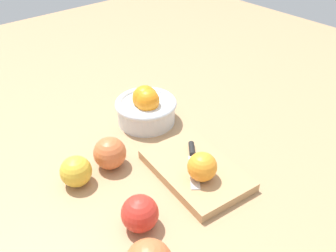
{
  "coord_description": "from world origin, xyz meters",
  "views": [
    {
      "loc": [
        0.54,
        -0.42,
        0.59
      ],
      "look_at": [
        -0.04,
        0.08,
        0.04
      ],
      "focal_mm": 38.91,
      "sensor_mm": 36.0,
      "label": 1
    }
  ],
  "objects_px": {
    "bowl": "(146,108)",
    "orange_on_board": "(202,167)",
    "cutting_board": "(196,170)",
    "apple_front_left_2": "(76,171)",
    "apple_front_left": "(110,153)",
    "apple_front_right_2": "(140,213)",
    "knife": "(193,158)"
  },
  "relations": [
    {
      "from": "apple_front_right_2",
      "to": "apple_front_left",
      "type": "bearing_deg",
      "value": 163.48
    },
    {
      "from": "knife",
      "to": "apple_front_right_2",
      "type": "relative_size",
      "value": 1.73
    },
    {
      "from": "cutting_board",
      "to": "knife",
      "type": "xyz_separation_m",
      "value": [
        -0.02,
        0.01,
        0.02
      ]
    },
    {
      "from": "apple_front_left",
      "to": "apple_front_right_2",
      "type": "height_order",
      "value": "apple_front_left"
    },
    {
      "from": "apple_front_left",
      "to": "cutting_board",
      "type": "bearing_deg",
      "value": 40.9
    },
    {
      "from": "bowl",
      "to": "cutting_board",
      "type": "bearing_deg",
      "value": -11.04
    },
    {
      "from": "orange_on_board",
      "to": "apple_front_left_2",
      "type": "xyz_separation_m",
      "value": [
        -0.19,
        -0.21,
        -0.02
      ]
    },
    {
      "from": "apple_front_left_2",
      "to": "orange_on_board",
      "type": "bearing_deg",
      "value": 47.65
    },
    {
      "from": "knife",
      "to": "apple_front_left",
      "type": "distance_m",
      "value": 0.2
    },
    {
      "from": "apple_front_left",
      "to": "apple_front_left_2",
      "type": "bearing_deg",
      "value": -89.49
    },
    {
      "from": "orange_on_board",
      "to": "cutting_board",
      "type": "bearing_deg",
      "value": 154.19
    },
    {
      "from": "cutting_board",
      "to": "apple_front_left",
      "type": "height_order",
      "value": "apple_front_left"
    },
    {
      "from": "orange_on_board",
      "to": "knife",
      "type": "distance_m",
      "value": 0.07
    },
    {
      "from": "cutting_board",
      "to": "orange_on_board",
      "type": "xyz_separation_m",
      "value": [
        0.04,
        -0.02,
        0.04
      ]
    },
    {
      "from": "bowl",
      "to": "orange_on_board",
      "type": "distance_m",
      "value": 0.29
    },
    {
      "from": "cutting_board",
      "to": "apple_front_right_2",
      "type": "xyz_separation_m",
      "value": [
        0.04,
        -0.19,
        0.03
      ]
    },
    {
      "from": "cutting_board",
      "to": "apple_front_right_2",
      "type": "height_order",
      "value": "apple_front_right_2"
    },
    {
      "from": "cutting_board",
      "to": "knife",
      "type": "distance_m",
      "value": 0.03
    },
    {
      "from": "knife",
      "to": "apple_front_right_2",
      "type": "xyz_separation_m",
      "value": [
        0.06,
        -0.2,
        0.01
      ]
    },
    {
      "from": "bowl",
      "to": "cutting_board",
      "type": "xyz_separation_m",
      "value": [
        0.25,
        -0.05,
        -0.03
      ]
    },
    {
      "from": "apple_front_left",
      "to": "apple_front_right_2",
      "type": "distance_m",
      "value": 0.2
    },
    {
      "from": "bowl",
      "to": "orange_on_board",
      "type": "relative_size",
      "value": 2.59
    },
    {
      "from": "orange_on_board",
      "to": "apple_front_left",
      "type": "relative_size",
      "value": 0.85
    },
    {
      "from": "apple_front_right_2",
      "to": "apple_front_left_2",
      "type": "height_order",
      "value": "apple_front_right_2"
    },
    {
      "from": "orange_on_board",
      "to": "apple_front_left_2",
      "type": "distance_m",
      "value": 0.28
    },
    {
      "from": "bowl",
      "to": "apple_front_left",
      "type": "bearing_deg",
      "value": -62.76
    },
    {
      "from": "bowl",
      "to": "apple_front_right_2",
      "type": "relative_size",
      "value": 2.28
    },
    {
      "from": "knife",
      "to": "apple_front_left_2",
      "type": "height_order",
      "value": "apple_front_left_2"
    },
    {
      "from": "apple_front_left_2",
      "to": "bowl",
      "type": "bearing_deg",
      "value": 109.11
    },
    {
      "from": "bowl",
      "to": "apple_front_right_2",
      "type": "distance_m",
      "value": 0.37
    },
    {
      "from": "cutting_board",
      "to": "apple_front_left",
      "type": "bearing_deg",
      "value": -139.1
    },
    {
      "from": "apple_front_left_2",
      "to": "cutting_board",
      "type": "bearing_deg",
      "value": 55.63
    }
  ]
}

